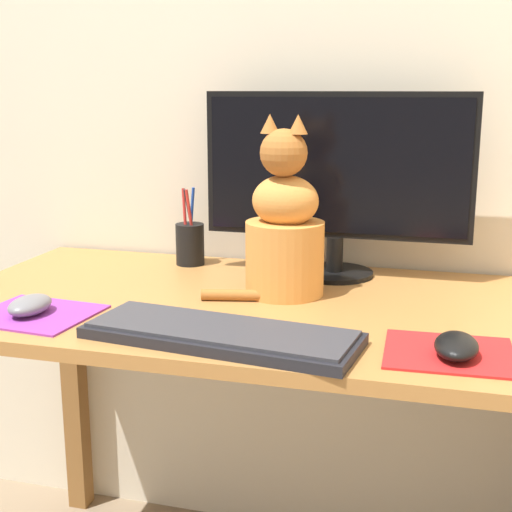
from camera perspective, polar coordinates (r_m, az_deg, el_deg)
wall_back at (r=1.66m, az=5.20°, el=17.98°), size 7.00×0.04×2.50m
desk at (r=1.40m, az=2.00°, el=-7.60°), size 1.33×0.66×0.71m
monitor at (r=1.53m, az=6.46°, el=6.41°), size 0.57×0.17×0.39m
keyboard at (r=1.16m, az=-2.82°, el=-6.26°), size 0.47×0.21×0.02m
mousepad_left at (r=1.35m, az=-17.21°, el=-4.47°), size 0.22×0.20×0.00m
mousepad_right at (r=1.15m, az=15.17°, el=-7.50°), size 0.20×0.18×0.00m
computer_mouse_left at (r=1.35m, az=-17.63°, el=-3.76°), size 0.07×0.10×0.03m
computer_mouse_right at (r=1.13m, az=15.74°, el=-6.93°), size 0.07×0.11×0.03m
cat at (r=1.39m, az=2.27°, el=2.14°), size 0.23×0.18×0.35m
pen_cup at (r=1.66m, az=-5.30°, el=1.08°), size 0.07×0.07×0.18m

